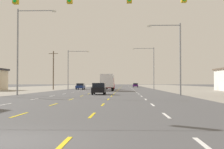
# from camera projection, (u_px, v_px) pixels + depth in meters

# --- Properties ---
(ground_plane) EXTENTS (572.00, 572.00, 0.00)m
(ground_plane) POSITION_uv_depth(u_px,v_px,m) (110.00, 90.00, 74.40)
(ground_plane) COLOR #4C4C4F
(lot_apron_left) EXTENTS (28.00, 440.00, 0.01)m
(lot_apron_left) POSITION_uv_depth(u_px,v_px,m) (4.00, 90.00, 75.36)
(lot_apron_left) COLOR gray
(lot_apron_left) RESTS_ON ground
(lot_apron_right) EXTENTS (28.00, 440.00, 0.01)m
(lot_apron_right) POSITION_uv_depth(u_px,v_px,m) (219.00, 90.00, 73.43)
(lot_apron_right) COLOR gray
(lot_apron_right) RESTS_ON ground
(lane_markings) EXTENTS (10.64, 227.60, 0.01)m
(lane_markings) POSITION_uv_depth(u_px,v_px,m) (115.00, 87.00, 112.85)
(lane_markings) COLOR white
(lane_markings) RESTS_ON ground
(signal_span_wire) EXTENTS (25.09, 0.53, 8.54)m
(signal_span_wire) POSITION_uv_depth(u_px,v_px,m) (76.00, 24.00, 18.87)
(signal_span_wire) COLOR brown
(signal_span_wire) RESTS_ON ground
(hatchback_center_turn_nearest) EXTENTS (1.72, 3.90, 1.54)m
(hatchback_center_turn_nearest) POSITION_uv_depth(u_px,v_px,m) (99.00, 89.00, 43.05)
(hatchback_center_turn_nearest) COLOR black
(hatchback_center_turn_nearest) RESTS_ON ground
(box_truck_center_turn_near) EXTENTS (2.40, 7.20, 3.23)m
(box_truck_center_turn_near) POSITION_uv_depth(u_px,v_px,m) (107.00, 81.00, 63.24)
(box_truck_center_turn_near) COLOR red
(box_truck_center_turn_near) RESTS_ON ground
(sedan_far_left_mid) EXTENTS (1.80, 4.50, 1.46)m
(sedan_far_left_mid) POSITION_uv_depth(u_px,v_px,m) (80.00, 86.00, 76.91)
(sedan_far_left_mid) COLOR navy
(sedan_far_left_mid) RESTS_ON ground
(suv_center_turn_midfar) EXTENTS (1.98, 4.90, 1.98)m
(suv_center_turn_midfar) POSITION_uv_depth(u_px,v_px,m) (110.00, 85.00, 78.03)
(suv_center_turn_midfar) COLOR maroon
(suv_center_turn_midfar) RESTS_ON ground
(sedan_far_right_far) EXTENTS (1.80, 4.50, 1.46)m
(sedan_far_right_far) POSITION_uv_depth(u_px,v_px,m) (135.00, 85.00, 115.81)
(sedan_far_right_far) COLOR #4C196B
(sedan_far_right_far) RESTS_ON ground
(streetlight_left_row_0) EXTENTS (4.96, 0.26, 10.88)m
(streetlight_left_row_0) POSITION_uv_depth(u_px,v_px,m) (22.00, 45.00, 40.71)
(streetlight_left_row_0) COLOR gray
(streetlight_left_row_0) RESTS_ON ground
(streetlight_right_row_0) EXTENTS (4.19, 0.26, 8.93)m
(streetlight_right_row_0) POSITION_uv_depth(u_px,v_px,m) (177.00, 53.00, 39.93)
(streetlight_right_row_0) COLOR gray
(streetlight_right_row_0) RESTS_ON ground
(streetlight_left_row_1) EXTENTS (5.12, 0.26, 9.33)m
(streetlight_left_row_1) POSITION_uv_depth(u_px,v_px,m) (71.00, 66.00, 76.99)
(streetlight_left_row_1) COLOR gray
(streetlight_left_row_1) RESTS_ON ground
(streetlight_right_row_1) EXTENTS (5.14, 0.26, 9.95)m
(streetlight_right_row_1) POSITION_uv_depth(u_px,v_px,m) (151.00, 65.00, 76.25)
(streetlight_right_row_1) COLOR gray
(streetlight_right_row_1) RESTS_ON ground
(utility_pole_left_row_1) EXTENTS (2.20, 0.26, 9.05)m
(utility_pole_left_row_1) POSITION_uv_depth(u_px,v_px,m) (53.00, 69.00, 76.06)
(utility_pole_left_row_1) COLOR brown
(utility_pole_left_row_1) RESTS_ON ground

